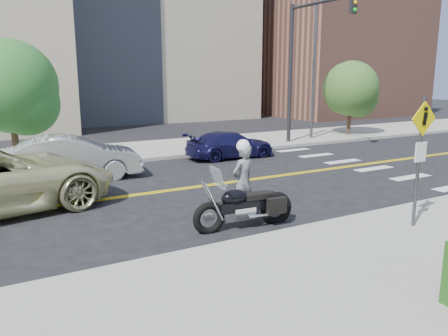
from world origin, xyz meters
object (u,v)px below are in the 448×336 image
Objects in this scene: motorcycle at (245,196)px; motorcyclist at (243,179)px; parked_car_silver at (72,158)px; parked_car_blue at (231,145)px; pedestrian_sign at (420,149)px.

motorcyclist is at bearing 66.54° from motorcycle.
motorcyclist reaches higher than parked_car_silver.
motorcyclist is 0.80× the size of motorcycle.
motorcyclist is 0.50× the size of parked_car_blue.
parked_car_blue is at bearing 84.12° from pedestrian_sign.
pedestrian_sign reaches higher than parked_car_blue.
motorcycle is at bearing 43.77° from motorcyclist.
motorcyclist is at bearing 135.73° from pedestrian_sign.
parked_car_silver is at bearing 98.48° from parked_car_blue.
motorcyclist is 7.23m from parked_car_silver.
motorcycle is 7.69m from parked_car_silver.
parked_car_silver is (-2.65, 7.22, 0.01)m from motorcycle.
parked_car_silver is 1.16× the size of parked_car_blue.
pedestrian_sign is at bearing 175.02° from parked_car_blue.
motorcyclist reaches higher than motorcycle.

